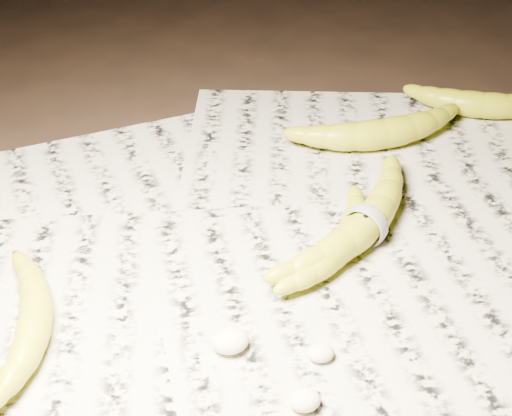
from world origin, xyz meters
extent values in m
plane|color=black|center=(0.00, 0.00, 0.00)|extent=(3.00, 3.00, 0.00)
cube|color=#B3AC99|center=(0.01, -0.02, 0.00)|extent=(0.90, 0.70, 0.01)
torus|color=white|center=(0.09, -0.02, 0.03)|extent=(0.04, 0.04, 0.05)
ellipsoid|color=#FDF0C4|center=(-0.09, -0.15, 0.02)|extent=(0.04, 0.03, 0.02)
ellipsoid|color=#FDF0C4|center=(-0.04, -0.23, 0.02)|extent=(0.03, 0.02, 0.02)
ellipsoid|color=#FDF0C4|center=(-0.01, -0.18, 0.02)|extent=(0.03, 0.02, 0.02)
camera|label=1|loc=(-0.17, -0.60, 0.52)|focal=50.00mm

